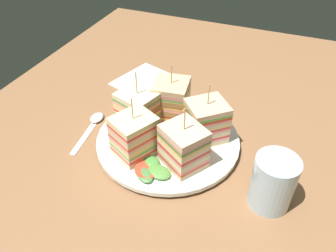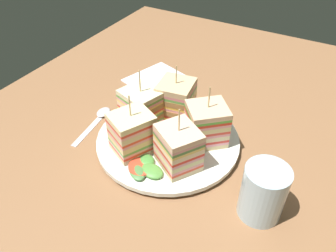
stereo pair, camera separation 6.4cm
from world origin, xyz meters
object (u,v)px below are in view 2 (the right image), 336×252
(plate, at_px, (168,140))
(sandwich_wedge_0, at_px, (132,133))
(sandwich_wedge_3, at_px, (176,100))
(napkin, at_px, (157,79))
(sandwich_wedge_4, at_px, (142,107))
(drinking_glass, at_px, (262,195))
(sandwich_wedge_2, at_px, (206,124))
(spoon, at_px, (100,116))
(sandwich_wedge_1, at_px, (178,148))
(chip_pile, at_px, (164,138))

(plate, relative_size, sandwich_wedge_0, 2.29)
(sandwich_wedge_3, relative_size, napkin, 0.87)
(sandwich_wedge_4, bearing_deg, sandwich_wedge_3, 64.44)
(drinking_glass, bearing_deg, sandwich_wedge_2, -125.35)
(plate, bearing_deg, sandwich_wedge_4, -103.33)
(spoon, xyz_separation_m, drinking_glass, (0.07, 0.38, 0.04))
(sandwich_wedge_1, height_order, chip_pile, sandwich_wedge_1)
(sandwich_wedge_3, height_order, napkin, sandwich_wedge_3)
(chip_pile, height_order, drinking_glass, drinking_glass)
(plate, distance_m, sandwich_wedge_1, 0.09)
(sandwich_wedge_2, xyz_separation_m, napkin, (-0.17, -0.21, -0.05))
(plate, bearing_deg, sandwich_wedge_0, -33.96)
(sandwich_wedge_0, bearing_deg, sandwich_wedge_3, 18.57)
(plate, relative_size, sandwich_wedge_3, 2.34)
(plate, height_order, sandwich_wedge_3, sandwich_wedge_3)
(plate, bearing_deg, chip_pile, -10.88)
(plate, height_order, sandwich_wedge_2, sandwich_wedge_2)
(sandwich_wedge_0, height_order, sandwich_wedge_4, same)
(plate, relative_size, spoon, 2.07)
(sandwich_wedge_2, bearing_deg, plate, -16.05)
(sandwich_wedge_4, xyz_separation_m, drinking_glass, (0.09, 0.28, -0.01))
(spoon, xyz_separation_m, napkin, (-0.20, 0.03, -0.00))
(sandwich_wedge_0, distance_m, sandwich_wedge_4, 0.08)
(sandwich_wedge_3, xyz_separation_m, napkin, (-0.13, -0.12, -0.05))
(sandwich_wedge_2, relative_size, drinking_glass, 1.28)
(sandwich_wedge_0, relative_size, spoon, 0.90)
(drinking_glass, bearing_deg, plate, -108.57)
(sandwich_wedge_0, xyz_separation_m, drinking_glass, (0.01, 0.25, -0.02))
(plate, height_order, sandwich_wedge_0, sandwich_wedge_0)
(sandwich_wedge_1, bearing_deg, sandwich_wedge_0, 37.77)
(sandwich_wedge_3, height_order, spoon, sandwich_wedge_3)
(sandwich_wedge_3, bearing_deg, sandwich_wedge_1, 21.80)
(sandwich_wedge_2, relative_size, spoon, 0.89)
(sandwich_wedge_3, bearing_deg, plate, 8.41)
(drinking_glass, bearing_deg, chip_pile, -105.31)
(sandwich_wedge_4, distance_m, napkin, 0.20)
(sandwich_wedge_0, distance_m, napkin, 0.28)
(spoon, bearing_deg, sandwich_wedge_0, -121.60)
(sandwich_wedge_0, relative_size, sandwich_wedge_3, 1.02)
(sandwich_wedge_0, distance_m, sandwich_wedge_3, 0.13)
(sandwich_wedge_1, relative_size, sandwich_wedge_3, 1.02)
(sandwich_wedge_1, bearing_deg, sandwich_wedge_3, -26.81)
(plate, distance_m, drinking_glass, 0.22)
(sandwich_wedge_0, bearing_deg, sandwich_wedge_1, -58.06)
(sandwich_wedge_2, relative_size, napkin, 0.88)
(plate, distance_m, sandwich_wedge_4, 0.09)
(sandwich_wedge_4, distance_m, chip_pile, 0.08)
(sandwich_wedge_0, distance_m, drinking_glass, 0.25)
(plate, xyz_separation_m, chip_pile, (0.01, -0.00, 0.01))
(napkin, bearing_deg, chip_pile, 34.06)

